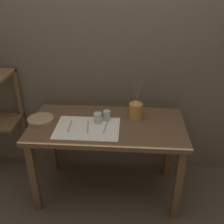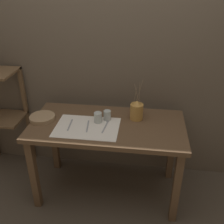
# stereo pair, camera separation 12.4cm
# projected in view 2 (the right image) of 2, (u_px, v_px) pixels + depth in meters

# --- Properties ---
(ground_plane) EXTENTS (12.00, 12.00, 0.00)m
(ground_plane) POSITION_uv_depth(u_px,v_px,m) (108.00, 189.00, 2.64)
(ground_plane) COLOR brown
(stone_wall_back) EXTENTS (7.00, 0.06, 2.40)m
(stone_wall_back) POSITION_uv_depth(u_px,v_px,m) (114.00, 60.00, 2.47)
(stone_wall_back) COLOR brown
(stone_wall_back) RESTS_ON ground_plane
(wooden_table) EXTENTS (1.35, 0.68, 0.77)m
(wooden_table) POSITION_uv_depth(u_px,v_px,m) (107.00, 134.00, 2.33)
(wooden_table) COLOR brown
(wooden_table) RESTS_ON ground_plane
(linen_cloth) EXTENTS (0.54, 0.38, 0.00)m
(linen_cloth) POSITION_uv_depth(u_px,v_px,m) (87.00, 127.00, 2.23)
(linen_cloth) COLOR white
(linen_cloth) RESTS_ON wooden_table
(pitcher_with_flowers) EXTENTS (0.12, 0.12, 0.39)m
(pitcher_with_flowers) POSITION_uv_depth(u_px,v_px,m) (137.00, 110.00, 2.32)
(pitcher_with_flowers) COLOR #B7843D
(pitcher_with_flowers) RESTS_ON wooden_table
(wooden_bowl) EXTENTS (0.23, 0.23, 0.04)m
(wooden_bowl) POSITION_uv_depth(u_px,v_px,m) (42.00, 118.00, 2.34)
(wooden_bowl) COLOR #9E7F5B
(wooden_bowl) RESTS_ON wooden_table
(glass_tumbler_near) EXTENTS (0.07, 0.07, 0.09)m
(glass_tumbler_near) POSITION_uv_depth(u_px,v_px,m) (98.00, 117.00, 2.28)
(glass_tumbler_near) COLOR #B7C1BC
(glass_tumbler_near) RESTS_ON wooden_table
(glass_tumbler_far) EXTENTS (0.06, 0.06, 0.09)m
(glass_tumbler_far) POSITION_uv_depth(u_px,v_px,m) (107.00, 115.00, 2.32)
(glass_tumbler_far) COLOR #B7C1BC
(glass_tumbler_far) RESTS_ON wooden_table
(fork_outer) EXTENTS (0.02, 0.19, 0.00)m
(fork_outer) POSITION_uv_depth(u_px,v_px,m) (70.00, 125.00, 2.26)
(fork_outer) COLOR #939399
(fork_outer) RESTS_ON wooden_table
(knife_center) EXTENTS (0.03, 0.19, 0.00)m
(knife_center) POSITION_uv_depth(u_px,v_px,m) (88.00, 126.00, 2.24)
(knife_center) COLOR #939399
(knife_center) RESTS_ON wooden_table
(spoon_outer) EXTENTS (0.04, 0.20, 0.02)m
(spoon_outer) POSITION_uv_depth(u_px,v_px,m) (107.00, 124.00, 2.27)
(spoon_outer) COLOR #939399
(spoon_outer) RESTS_ON wooden_table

